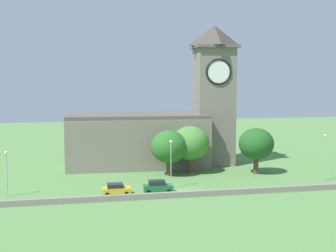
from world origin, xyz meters
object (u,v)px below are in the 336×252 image
at_px(streetlamp_west_mid, 171,157).
at_px(streetlamp_west_end, 7,166).
at_px(tree_riverside_west, 256,144).
at_px(car_green, 158,186).
at_px(church, 160,126).
at_px(car_yellow, 116,189).
at_px(streetlamp_central, 325,150).
at_px(tree_riverside_east, 169,147).
at_px(tree_churchyard, 190,143).

bearing_deg(streetlamp_west_mid, streetlamp_west_end, 179.97).
bearing_deg(tree_riverside_west, car_green, -152.97).
distance_m(church, tree_riverside_west, 19.05).
height_order(car_yellow, car_green, car_green).
height_order(car_green, streetlamp_west_end, streetlamp_west_end).
height_order(streetlamp_west_end, streetlamp_central, streetlamp_central).
relative_size(car_green, streetlamp_central, 0.58).
bearing_deg(tree_riverside_east, tree_riverside_west, -5.97).
height_order(church, car_yellow, church).
xyz_separation_m(car_yellow, streetlamp_west_mid, (8.61, 1.93, 4.14)).
distance_m(church, tree_riverside_east, 10.21).
xyz_separation_m(church, car_yellow, (-10.70, -21.31, -6.80)).
xyz_separation_m(streetlamp_west_end, streetlamp_central, (49.95, 0.21, 0.64)).
height_order(streetlamp_west_end, streetlamp_west_mid, streetlamp_west_mid).
xyz_separation_m(car_yellow, tree_churchyard, (14.48, 12.83, 4.51)).
relative_size(church, tree_riverside_east, 4.16).
relative_size(church, tree_churchyard, 3.91).
bearing_deg(car_green, streetlamp_west_end, 174.45).
distance_m(church, car_yellow, 24.80).
relative_size(church, streetlamp_west_end, 4.97).
relative_size(streetlamp_west_end, tree_churchyard, 0.79).
bearing_deg(streetlamp_west_end, tree_riverside_west, 10.86).
distance_m(car_yellow, streetlamp_west_end, 15.93).
relative_size(car_yellow, streetlamp_west_end, 0.62).
distance_m(streetlamp_west_end, streetlamp_central, 49.95).
height_order(car_yellow, tree_churchyard, tree_churchyard).
xyz_separation_m(car_yellow, streetlamp_central, (34.56, 2.15, 4.28)).
relative_size(streetlamp_central, tree_riverside_east, 0.98).
xyz_separation_m(streetlamp_west_end, tree_churchyard, (29.87, 10.88, 0.87)).
xyz_separation_m(tree_riverside_east, tree_riverside_west, (15.43, -1.61, 0.27)).
bearing_deg(streetlamp_central, tree_churchyard, 152.00).
bearing_deg(tree_riverside_west, tree_riverside_east, 174.03).
bearing_deg(streetlamp_west_end, tree_riverside_east, 20.30).
bearing_deg(church, tree_riverside_west, -37.38).
bearing_deg(car_yellow, church, 63.34).
distance_m(church, car_green, 22.93).
distance_m(car_green, streetlamp_central, 28.80).
height_order(streetlamp_central, tree_churchyard, tree_churchyard).
xyz_separation_m(tree_churchyard, tree_riverside_west, (11.24, -3.00, -0.02)).
bearing_deg(tree_riverside_west, streetlamp_west_end, -169.14).
relative_size(streetlamp_west_mid, tree_riverside_west, 0.92).
distance_m(car_yellow, car_green, 6.16).
relative_size(church, streetlamp_west_mid, 4.39).
relative_size(streetlamp_west_mid, streetlamp_central, 0.97).
bearing_deg(car_yellow, tree_riverside_west, 20.92).
height_order(church, tree_riverside_west, church).
height_order(church, streetlamp_central, church).
relative_size(car_yellow, car_green, 0.91).
relative_size(tree_churchyard, tree_riverside_west, 1.04).
xyz_separation_m(church, streetlamp_west_end, (-26.09, -19.36, -3.16)).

